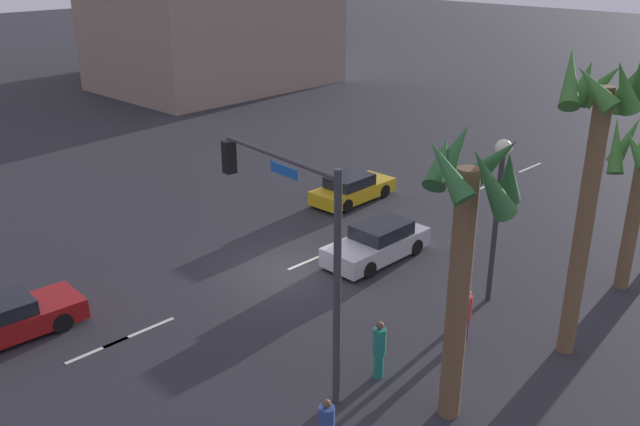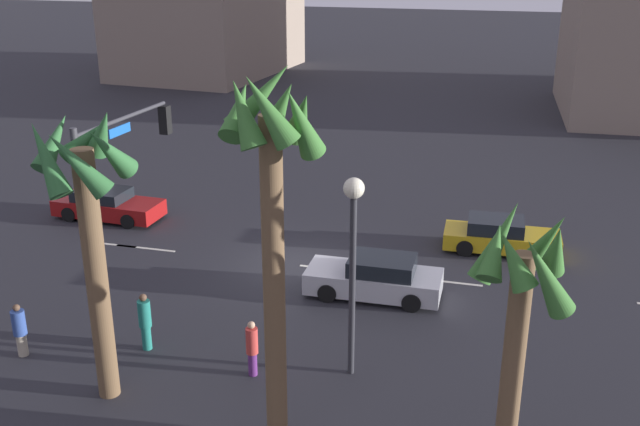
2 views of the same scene
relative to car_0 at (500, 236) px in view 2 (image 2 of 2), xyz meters
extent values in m
plane|color=#28282D|center=(7.25, 3.38, -0.61)|extent=(220.00, 220.00, 0.00)
cube|color=silver|center=(1.35, 3.38, -0.61)|extent=(1.84, 0.14, 0.01)
cube|color=silver|center=(6.01, 3.38, -0.61)|extent=(2.27, 0.14, 0.01)
cube|color=silver|center=(13.51, 3.38, -0.61)|extent=(2.52, 0.14, 0.01)
cube|color=silver|center=(14.95, 3.38, -0.61)|extent=(2.07, 0.14, 0.01)
cube|color=gold|center=(-0.06, 0.00, -0.13)|extent=(4.48, 1.89, 0.64)
cube|color=black|center=(0.20, 0.01, 0.45)|extent=(2.17, 1.60, 0.52)
cylinder|color=black|center=(-1.41, -0.87, -0.29)|extent=(0.65, 0.24, 0.64)
cylinder|color=black|center=(-1.46, 0.77, -0.29)|extent=(0.65, 0.24, 0.64)
cylinder|color=black|center=(1.33, -0.78, -0.29)|extent=(0.65, 0.24, 0.64)
cylinder|color=black|center=(1.28, 0.86, -0.29)|extent=(0.65, 0.24, 0.64)
cube|color=maroon|center=(16.61, 0.71, -0.11)|extent=(4.74, 1.99, 0.68)
cube|color=black|center=(16.89, 0.70, 0.46)|extent=(2.30, 1.67, 0.47)
cylinder|color=black|center=(15.13, -0.08, -0.29)|extent=(0.65, 0.24, 0.64)
cylinder|color=black|center=(15.19, 1.62, -0.29)|extent=(0.65, 0.24, 0.64)
cylinder|color=black|center=(18.02, -0.19, -0.29)|extent=(0.65, 0.24, 0.64)
cylinder|color=black|center=(18.09, 1.51, -0.29)|extent=(0.65, 0.24, 0.64)
cube|color=#B7B7BC|center=(4.03, 5.07, -0.08)|extent=(4.59, 1.85, 0.74)
cube|color=black|center=(3.75, 5.07, 0.55)|extent=(2.21, 1.61, 0.53)
cylinder|color=black|center=(5.43, 5.93, -0.29)|extent=(0.64, 0.23, 0.64)
cylinder|color=black|center=(5.45, 4.24, -0.29)|extent=(0.64, 0.23, 0.64)
cylinder|color=black|center=(2.60, 5.90, -0.29)|extent=(0.64, 0.23, 0.64)
cylinder|color=black|center=(2.62, 4.20, -0.29)|extent=(0.64, 0.23, 0.64)
cylinder|color=#38383D|center=(11.53, 10.20, 2.69)|extent=(0.20, 0.20, 6.61)
cylinder|color=#38383D|center=(11.35, 7.84, 5.75)|extent=(0.48, 4.75, 0.12)
cube|color=black|center=(11.17, 5.47, 5.18)|extent=(0.34, 0.34, 0.95)
sphere|color=#360503|center=(11.16, 5.29, 5.47)|extent=(0.20, 0.20, 0.20)
sphere|color=orange|center=(11.16, 5.29, 5.17)|extent=(0.20, 0.20, 0.20)
sphere|color=black|center=(11.16, 5.29, 4.87)|extent=(0.20, 0.20, 0.20)
cube|color=#1959B2|center=(11.37, 8.07, 5.43)|extent=(0.12, 1.10, 0.28)
cylinder|color=#2D2D33|center=(3.72, 9.95, 1.98)|extent=(0.18, 0.18, 5.19)
sphere|color=#F2EACC|center=(3.72, 9.95, 4.86)|extent=(0.56, 0.56, 0.56)
cylinder|color=#B2A58C|center=(13.20, 11.52, -0.27)|extent=(0.31, 0.31, 0.69)
cylinder|color=#2D478C|center=(13.20, 11.52, 0.46)|extent=(0.42, 0.42, 0.76)
sphere|color=brown|center=(13.20, 11.52, 0.94)|extent=(0.21, 0.21, 0.21)
cylinder|color=#1E7266|center=(9.86, 10.25, -0.23)|extent=(0.40, 0.40, 0.76)
cylinder|color=#1E7266|center=(9.86, 10.25, 0.56)|extent=(0.53, 0.53, 0.83)
sphere|color=brown|center=(9.86, 10.25, 1.08)|extent=(0.22, 0.22, 0.22)
cylinder|color=#59266B|center=(6.34, 10.77, -0.26)|extent=(0.35, 0.35, 0.70)
cylinder|color=#BF3833|center=(6.34, 10.77, 0.47)|extent=(0.46, 0.46, 0.77)
sphere|color=tan|center=(6.34, 10.77, 0.96)|extent=(0.21, 0.21, 0.21)
cylinder|color=brown|center=(4.78, 13.34, 3.42)|extent=(0.50, 0.50, 8.07)
cone|color=#38702D|center=(5.45, 13.35, 7.52)|extent=(0.58, 1.38, 1.32)
cone|color=#38702D|center=(5.12, 13.95, 7.59)|extent=(1.22, 1.02, 1.50)
cone|color=#38702D|center=(4.57, 14.08, 7.72)|extent=(1.39, 0.89, 1.61)
cone|color=#38702D|center=(4.03, 13.63, 7.41)|extent=(0.98, 1.41, 1.67)
cone|color=#38702D|center=(4.23, 12.97, 7.38)|extent=(1.17, 1.37, 1.38)
cone|color=#38702D|center=(4.75, 12.73, 7.46)|extent=(1.06, 0.61, 1.34)
cone|color=#38702D|center=(5.24, 12.57, 7.66)|extent=(1.71, 1.33, 1.69)
cylinder|color=brown|center=(9.75, 12.61, 2.78)|extent=(0.56, 0.56, 6.79)
cone|color=#2D6633|center=(10.51, 12.55, 6.29)|extent=(0.67, 1.51, 1.47)
cone|color=#2D6633|center=(10.15, 13.42, 6.13)|extent=(1.52, 1.12, 1.84)
cone|color=#2D6633|center=(9.37, 13.41, 6.08)|extent=(1.62, 1.16, 1.74)
cone|color=#2D6633|center=(8.93, 12.74, 6.22)|extent=(0.80, 1.64, 1.58)
cone|color=#2D6633|center=(9.51, 12.05, 6.46)|extent=(1.21, 0.94, 1.34)
cone|color=#2D6633|center=(10.00, 11.99, 6.24)|extent=(1.49, 1.04, 1.29)
cylinder|color=brown|center=(-0.54, 12.78, 2.04)|extent=(0.49, 0.49, 5.31)
cone|color=#38702D|center=(0.08, 12.68, 4.65)|extent=(0.75, 1.31, 1.31)
cone|color=#38702D|center=(-0.33, 13.34, 4.77)|extent=(1.21, 0.90, 1.33)
cone|color=#38702D|center=(-0.95, 13.60, 4.62)|extent=(1.50, 1.12, 1.87)
cone|color=#38702D|center=(-1.14, 12.71, 4.85)|extent=(0.67, 1.04, 1.33)
cone|color=#38702D|center=(-0.90, 11.98, 4.61)|extent=(1.46, 1.07, 1.81)
cone|color=#38702D|center=(0.02, 12.01, 4.62)|extent=(1.42, 1.25, 1.95)
camera|label=1|loc=(22.41, 20.70, 10.94)|focal=38.04mm
camera|label=2|loc=(-0.02, 27.38, 10.81)|focal=41.23mm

